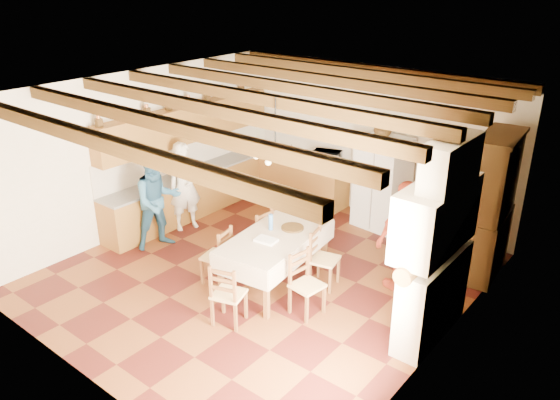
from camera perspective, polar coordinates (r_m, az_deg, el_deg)
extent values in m
cube|color=#461611|center=(9.09, -1.69, -7.76)|extent=(6.00, 6.50, 0.02)
cube|color=white|center=(7.98, -1.95, 11.23)|extent=(6.00, 6.50, 0.02)
cube|color=#EBE4C6|center=(10.95, 9.42, 6.05)|extent=(6.00, 0.02, 3.00)
cube|color=#EBE4C6|center=(6.55, -20.85, -7.26)|extent=(6.00, 0.02, 3.00)
cube|color=#EBE4C6|center=(10.52, -14.41, 4.92)|extent=(0.02, 6.50, 3.00)
cube|color=#EBE4C6|center=(7.01, 17.29, -4.71)|extent=(0.02, 6.50, 3.00)
cube|color=brown|center=(11.27, -8.71, 0.82)|extent=(0.60, 4.30, 0.86)
cube|color=brown|center=(11.85, 1.84, 2.21)|extent=(2.30, 0.60, 0.86)
cube|color=slate|center=(11.11, -8.85, 2.97)|extent=(0.62, 4.30, 0.04)
cube|color=slate|center=(11.70, 1.87, 4.27)|extent=(2.34, 0.62, 0.04)
cube|color=beige|center=(11.21, -9.94, 4.81)|extent=(0.03, 4.30, 0.60)
cube|color=beige|center=(11.82, 2.73, 6.08)|extent=(2.30, 0.03, 0.60)
cube|color=brown|center=(10.91, -9.61, 7.89)|extent=(0.35, 4.20, 0.70)
cube|color=#302213|center=(10.19, 17.03, 6.12)|extent=(0.34, 0.03, 0.42)
cube|color=white|center=(10.55, 10.63, 1.78)|extent=(0.95, 0.81, 1.78)
cube|color=beige|center=(8.43, -0.45, -3.80)|extent=(1.23, 2.08, 0.05)
cube|color=brown|center=(8.22, -6.20, -8.10)|extent=(0.08, 0.08, 0.81)
cube|color=brown|center=(7.81, -1.42, -9.79)|extent=(0.08, 0.08, 0.81)
cube|color=brown|center=(9.48, 0.36, -3.49)|extent=(0.08, 0.08, 0.81)
cube|color=brown|center=(9.12, 4.72, -4.70)|extent=(0.08, 0.08, 0.81)
torus|color=black|center=(7.89, -0.48, 5.40)|extent=(0.47, 0.47, 0.03)
imported|color=white|center=(10.44, -9.91, 1.43)|extent=(0.60, 0.73, 1.71)
imported|color=#2F648D|center=(9.81, -12.67, -0.09)|extent=(0.91, 1.03, 1.77)
imported|color=#BC3E24|center=(8.52, 12.90, -3.70)|extent=(0.80, 1.13, 1.79)
imported|color=silver|center=(11.24, 4.90, 4.34)|extent=(0.65, 0.54, 0.31)
imported|color=#3A260F|center=(10.26, 10.70, 7.39)|extent=(0.37, 0.37, 0.34)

